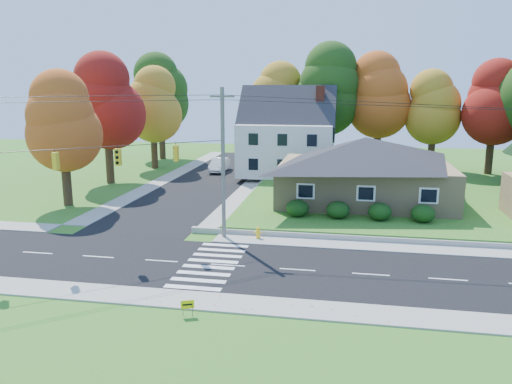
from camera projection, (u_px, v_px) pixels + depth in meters
ground at (228, 265)px, 28.51m from camera, size 120.00×120.00×0.00m
road_main at (228, 265)px, 28.51m from camera, size 90.00×8.00×0.02m
road_cross at (212, 179)px, 54.93m from camera, size 8.00×44.00×0.02m
sidewalk_north at (245, 239)px, 33.32m from camera, size 90.00×2.00×0.08m
sidewalk_south at (203, 301)px, 23.69m from camera, size 90.00×2.00×0.08m
lawn at (416, 194)px, 46.39m from camera, size 30.00×30.00×0.50m
ranch_house at (364, 169)px, 41.83m from camera, size 14.60×10.60×5.40m
colonial_house at (287, 137)px, 54.49m from camera, size 10.40×8.40×9.60m
hedge_row at (359, 211)px, 36.39m from camera, size 10.70×1.70×1.27m
traffic_infrastructure at (230, 173)px, 28.77m from camera, size 38.10×10.66×10.00m
tree_lot_0 at (277, 101)px, 59.85m from camera, size 6.72×6.72×12.51m
tree_lot_1 at (327, 90)px, 57.56m from camera, size 7.84×7.84×14.60m
tree_lot_2 at (380, 96)px, 57.61m from camera, size 7.28×7.28×13.56m
tree_lot_3 at (434, 108)px, 55.87m from camera, size 6.16×6.16×11.47m
tree_lot_4 at (495, 102)px, 53.72m from camera, size 6.72×6.72×12.51m
tree_west_0 at (62, 121)px, 41.54m from camera, size 6.16×6.16×11.47m
tree_west_1 at (106, 102)px, 51.07m from camera, size 7.28×7.28×13.56m
tree_west_2 at (152, 105)px, 60.65m from camera, size 6.72×6.72×12.51m
tree_west_3 at (160, 93)px, 68.43m from camera, size 7.84×7.84×14.60m
white_car at (219, 165)px, 59.46m from camera, size 1.91×4.98×1.62m
fire_hydrant at (258, 233)px, 33.38m from camera, size 0.46×0.37×0.83m
yard_sign at (187, 305)px, 22.16m from camera, size 0.56×0.26×0.75m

